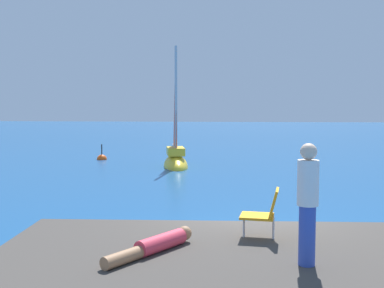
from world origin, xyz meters
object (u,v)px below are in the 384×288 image
person_sunbather (155,245)px  beach_chair (264,211)px  marker_buoy (102,159)px  person_standing (308,201)px  sailboat_near (176,160)px

person_sunbather → beach_chair: size_ratio=1.95×
beach_chair → marker_buoy: bearing=-59.8°
person_sunbather → beach_chair: beach_chair is taller
beach_chair → marker_buoy: (-7.96, 18.26, -1.30)m
beach_chair → marker_buoy: beach_chair is taller
person_standing → marker_buoy: 21.33m
sailboat_near → person_sunbather: bearing=-5.5°
sailboat_near → person_standing: size_ratio=3.95×
person_standing → sailboat_near: bearing=103.8°
sailboat_near → beach_chair: 15.95m
person_standing → person_sunbather: bearing=171.5°
person_sunbather → marker_buoy: (-6.36, 19.17, -0.98)m
person_sunbather → beach_chair: (1.60, 0.91, 0.33)m
person_sunbather → person_standing: (2.09, -0.33, 0.75)m
marker_buoy → beach_chair: bearing=-66.4°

